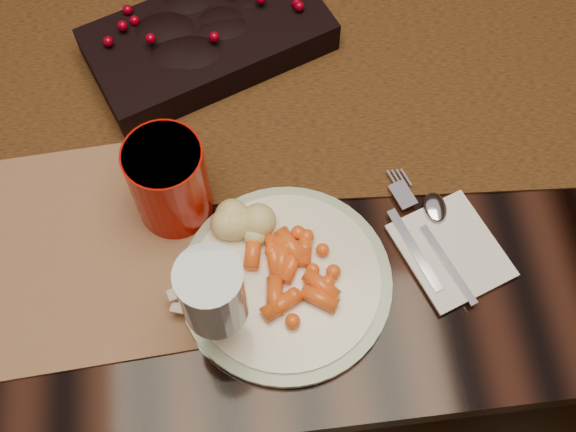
{
  "coord_description": "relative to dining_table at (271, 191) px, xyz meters",
  "views": [
    {
      "loc": [
        -0.04,
        -0.63,
        1.56
      ],
      "look_at": [
        0.0,
        -0.26,
        0.8
      ],
      "focal_mm": 45.0,
      "sensor_mm": 36.0,
      "label": 1
    }
  ],
  "objects": [
    {
      "name": "placemat_main",
      "position": [
        -0.31,
        -0.26,
        0.38
      ],
      "size": [
        0.41,
        0.31,
        0.0
      ],
      "primitive_type": "cube",
      "rotation": [
        0.0,
        0.0,
        0.05
      ],
      "color": "brown",
      "rests_on": "dining_table"
    },
    {
      "name": "fork",
      "position": [
        0.15,
        -0.29,
        0.39
      ],
      "size": [
        0.07,
        0.15,
        0.0
      ],
      "primitive_type": null,
      "rotation": [
        0.0,
        0.0,
        0.33
      ],
      "color": "silver",
      "rests_on": "napkin"
    },
    {
      "name": "spoon",
      "position": [
        0.19,
        -0.31,
        0.39
      ],
      "size": [
        0.08,
        0.14,
        0.0
      ],
      "primitive_type": null,
      "rotation": [
        0.0,
        0.0,
        0.36
      ],
      "color": "#A8A6B7",
      "rests_on": "napkin"
    },
    {
      "name": "mashed_potatoes",
      "position": [
        -0.05,
        -0.26,
        0.41
      ],
      "size": [
        0.09,
        0.08,
        0.04
      ],
      "primitive_type": null,
      "rotation": [
        0.0,
        0.0,
        0.28
      ],
      "color": "tan",
      "rests_on": "dinner_plate"
    },
    {
      "name": "turkey_shreds",
      "position": [
        -0.11,
        -0.34,
        0.4
      ],
      "size": [
        0.07,
        0.06,
        0.02
      ],
      "primitive_type": null,
      "rotation": [
        0.0,
        0.0,
        -0.04
      ],
      "color": "tan",
      "rests_on": "dinner_plate"
    },
    {
      "name": "wine_glass",
      "position": [
        -0.09,
        -0.38,
        0.47
      ],
      "size": [
        0.09,
        0.09,
        0.19
      ],
      "primitive_type": null,
      "rotation": [
        0.0,
        0.0,
        -0.36
      ],
      "color": "#9DB0BB",
      "rests_on": "dining_table"
    },
    {
      "name": "baby_carrots",
      "position": [
        -0.01,
        -0.33,
        0.4
      ],
      "size": [
        0.11,
        0.09,
        0.02
      ],
      "primitive_type": null,
      "rotation": [
        0.0,
        0.0,
        0.08
      ],
      "color": "#FB5918",
      "rests_on": "dinner_plate"
    },
    {
      "name": "table_runner",
      "position": [
        -0.05,
        -0.02,
        0.38
      ],
      "size": [
        1.88,
        0.5,
        0.0
      ],
      "primitive_type": "cube",
      "rotation": [
        0.0,
        0.0,
        -0.07
      ],
      "color": "#3B1E0B",
      "rests_on": "dining_table"
    },
    {
      "name": "dining_table",
      "position": [
        0.0,
        0.0,
        0.0
      ],
      "size": [
        1.8,
        1.0,
        0.75
      ],
      "primitive_type": "cube",
      "color": "black",
      "rests_on": "floor"
    },
    {
      "name": "dinner_plate",
      "position": [
        -0.01,
        -0.33,
        0.39
      ],
      "size": [
        0.25,
        0.25,
        0.01
      ],
      "primitive_type": "cylinder",
      "rotation": [
        0.0,
        0.0,
        0.01
      ],
      "color": "white",
      "rests_on": "placemat_main"
    },
    {
      "name": "napkin",
      "position": [
        0.19,
        -0.31,
        0.38
      ],
      "size": [
        0.15,
        0.16,
        0.0
      ],
      "primitive_type": "cube",
      "rotation": [
        0.0,
        0.0,
        0.35
      ],
      "color": "white",
      "rests_on": "placemat_main"
    },
    {
      "name": "red_cup",
      "position": [
        -0.13,
        -0.21,
        0.44
      ],
      "size": [
        0.12,
        0.12,
        0.13
      ],
      "primitive_type": "cylinder",
      "rotation": [
        0.0,
        0.0,
        -0.32
      ],
      "color": "#A40900",
      "rests_on": "placemat_main"
    },
    {
      "name": "floor",
      "position": [
        0.0,
        0.0,
        -0.38
      ],
      "size": [
        5.0,
        5.0,
        0.0
      ],
      "primitive_type": "plane",
      "color": "black",
      "rests_on": "ground"
    },
    {
      "name": "centerpiece",
      "position": [
        -0.07,
        0.03,
        0.41
      ],
      "size": [
        0.36,
        0.27,
        0.06
      ],
      "primitive_type": null,
      "rotation": [
        0.0,
        0.0,
        0.37
      ],
      "color": "black",
      "rests_on": "table_runner"
    }
  ]
}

